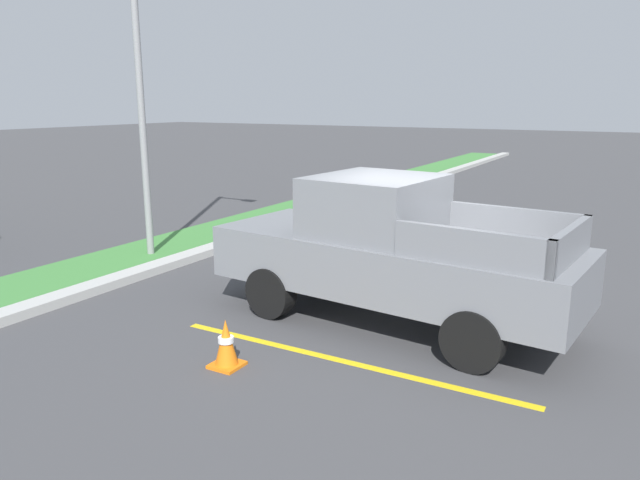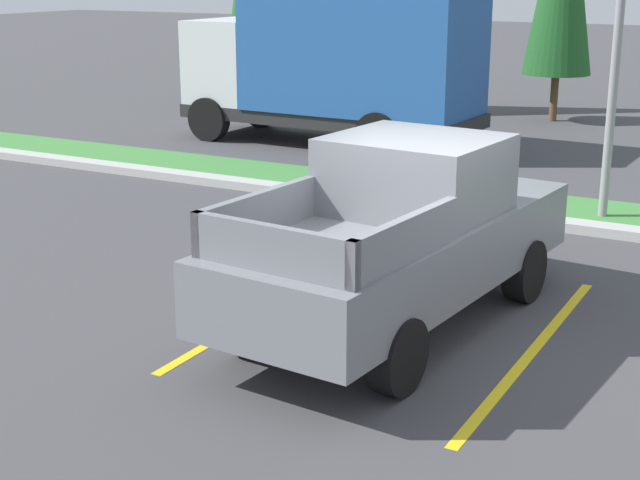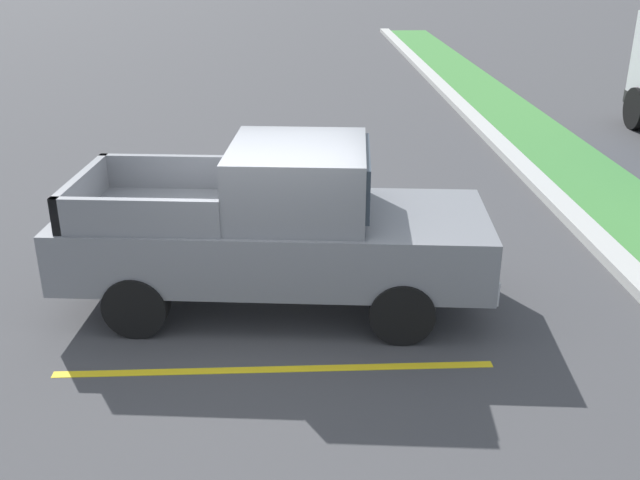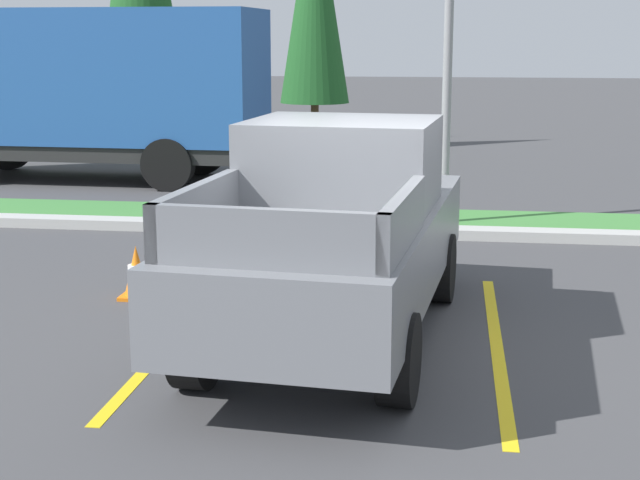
{
  "view_description": "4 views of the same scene",
  "coord_description": "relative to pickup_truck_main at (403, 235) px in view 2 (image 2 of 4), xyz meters",
  "views": [
    {
      "loc": [
        -7.95,
        -3.04,
        3.13
      ],
      "look_at": [
        -0.79,
        1.07,
        1.19
      ],
      "focal_mm": 33.43,
      "sensor_mm": 36.0,
      "label": 1
    },
    {
      "loc": [
        3.59,
        -8.95,
        3.87
      ],
      "look_at": [
        -1.2,
        -0.18,
        0.96
      ],
      "focal_mm": 52.61,
      "sensor_mm": 36.0,
      "label": 2
    },
    {
      "loc": [
        7.93,
        0.33,
        4.4
      ],
      "look_at": [
        0.13,
        0.67,
        1.08
      ],
      "focal_mm": 40.67,
      "sensor_mm": 36.0,
      "label": 3
    },
    {
      "loc": [
        0.7,
        -8.62,
        2.89
      ],
      "look_at": [
        -0.65,
        1.06,
        0.77
      ],
      "focal_mm": 53.12,
      "sensor_mm": 36.0,
      "label": 4
    }
  ],
  "objects": [
    {
      "name": "ground_plane",
      "position": [
        0.36,
        -0.18,
        -1.04
      ],
      "size": [
        120.0,
        120.0,
        0.0
      ],
      "primitive_type": "plane",
      "color": "#424244"
    },
    {
      "name": "parking_line_far",
      "position": [
        1.55,
        -0.05,
        -1.04
      ],
      "size": [
        0.12,
        4.8,
        0.01
      ],
      "primitive_type": "cube",
      "color": "yellow",
      "rests_on": "ground"
    },
    {
      "name": "curb_strip",
      "position": [
        0.36,
        4.82,
        -0.97
      ],
      "size": [
        56.0,
        0.4,
        0.15
      ],
      "primitive_type": "cube",
      "color": "#B2B2AD",
      "rests_on": "ground"
    },
    {
      "name": "pickup_truck_main",
      "position": [
        0.0,
        0.0,
        0.0
      ],
      "size": [
        2.37,
        5.38,
        2.1
      ],
      "color": "black",
      "rests_on": "ground"
    },
    {
      "name": "grass_median",
      "position": [
        0.36,
        5.92,
        -1.01
      ],
      "size": [
        56.0,
        1.8,
        0.06
      ],
      "primitive_type": "cube",
      "color": "#42843D",
      "rests_on": "ground"
    },
    {
      "name": "cargo_truck_distant",
      "position": [
        -5.86,
        9.56,
        0.81
      ],
      "size": [
        6.87,
        2.67,
        3.4
      ],
      "color": "black",
      "rests_on": "ground"
    },
    {
      "name": "traffic_cone",
      "position": [
        -2.38,
        1.07,
        -0.75
      ],
      "size": [
        0.36,
        0.36,
        0.6
      ],
      "color": "orange",
      "rests_on": "ground"
    },
    {
      "name": "parking_line_near",
      "position": [
        -1.55,
        -0.05,
        -1.04
      ],
      "size": [
        0.12,
        4.8,
        0.01
      ],
      "primitive_type": "cube",
      "color": "yellow",
      "rests_on": "ground"
    }
  ]
}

